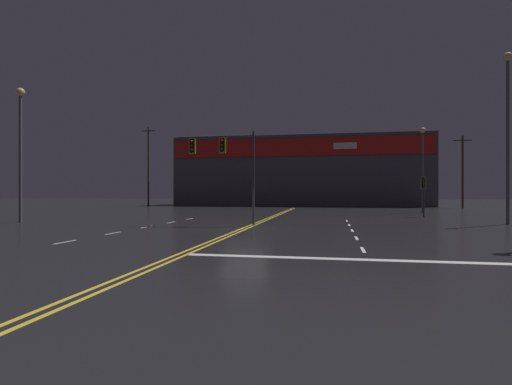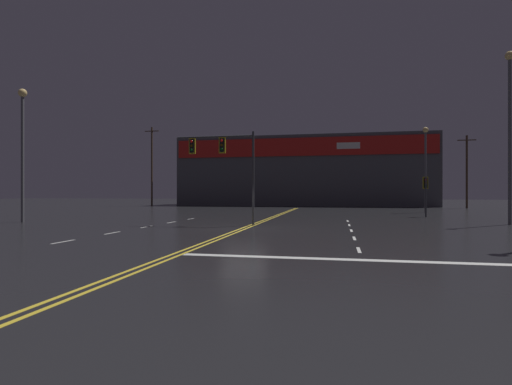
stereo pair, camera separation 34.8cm
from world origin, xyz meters
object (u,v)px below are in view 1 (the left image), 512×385
(traffic_signal_corner_northeast, at_px, (423,187))
(streetlight_near_right, at_px, (508,117))
(traffic_signal_median, at_px, (222,154))
(streetlight_near_left, at_px, (423,157))
(streetlight_median_approach, at_px, (20,136))

(traffic_signal_corner_northeast, distance_m, streetlight_near_right, 9.11)
(traffic_signal_median, distance_m, streetlight_near_left, 24.38)
(streetlight_near_left, distance_m, streetlight_median_approach, 35.08)
(traffic_signal_corner_northeast, relative_size, streetlight_near_right, 0.30)
(traffic_signal_corner_northeast, bearing_deg, streetlight_near_right, -64.52)
(traffic_signal_median, bearing_deg, traffic_signal_corner_northeast, 38.22)
(traffic_signal_corner_northeast, height_order, streetlight_near_left, streetlight_near_left)
(traffic_signal_median, height_order, streetlight_median_approach, streetlight_median_approach)
(streetlight_near_left, relative_size, streetlight_median_approach, 0.95)
(traffic_signal_median, bearing_deg, streetlight_near_right, 12.41)
(traffic_signal_median, xyz_separation_m, traffic_signal_corner_northeast, (14.05, 11.07, -1.95))
(traffic_signal_corner_northeast, height_order, streetlight_near_right, streetlight_near_right)
(traffic_signal_median, relative_size, streetlight_near_right, 0.53)
(streetlight_near_left, relative_size, streetlight_near_right, 0.79)
(streetlight_near_right, xyz_separation_m, streetlight_median_approach, (-31.28, -4.30, -1.00))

